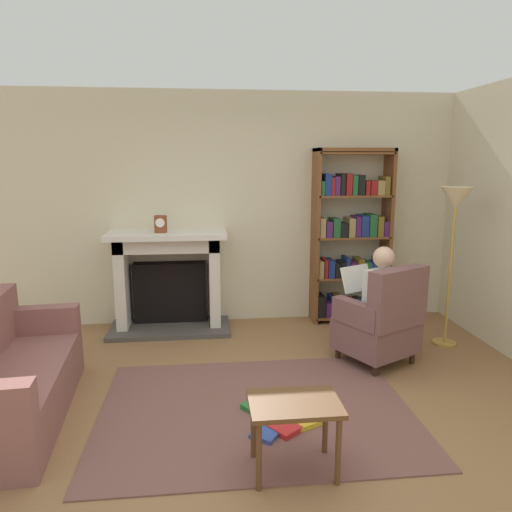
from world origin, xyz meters
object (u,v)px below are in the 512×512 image
object	(u,v)px
bookshelf	(351,239)
armchair_reading	(382,321)
mantel_clock	(161,224)
seated_reader	(373,298)
sofa_floral	(5,380)
fireplace	(169,277)
side_table	(294,413)
floor_lamp	(455,212)

from	to	relation	value
bookshelf	armchair_reading	bearing A→B (deg)	-93.48
mantel_clock	seated_reader	distance (m)	2.40
mantel_clock	sofa_floral	size ratio (longest dim) A/B	0.11
fireplace	side_table	size ratio (longest dim) A/B	2.43
mantel_clock	seated_reader	world-z (taller)	mantel_clock
fireplace	bookshelf	size ratio (longest dim) A/B	0.66
fireplace	seated_reader	size ratio (longest dim) A/B	1.19
mantel_clock	sofa_floral	world-z (taller)	mantel_clock
seated_reader	sofa_floral	xyz separation A→B (m)	(-3.09, -0.78, -0.30)
seated_reader	sofa_floral	distance (m)	3.20
mantel_clock	armchair_reading	xyz separation A→B (m)	(2.13, -1.15, -0.81)
bookshelf	sofa_floral	xyz separation A→B (m)	(-3.22, -1.96, -0.68)
armchair_reading	sofa_floral	size ratio (longest dim) A/B	0.55
mantel_clock	armchair_reading	distance (m)	2.55
armchair_reading	side_table	distance (m)	1.87
fireplace	armchair_reading	bearing A→B (deg)	-31.17
floor_lamp	side_table	bearing A→B (deg)	-136.22
mantel_clock	armchair_reading	bearing A→B (deg)	-28.39
armchair_reading	fireplace	bearing A→B (deg)	-58.91
seated_reader	floor_lamp	xyz separation A→B (m)	(0.91, 0.29, 0.78)
bookshelf	floor_lamp	world-z (taller)	bookshelf
sofa_floral	mantel_clock	bearing A→B (deg)	-33.81
mantel_clock	bookshelf	bearing A→B (deg)	3.51
fireplace	sofa_floral	world-z (taller)	fireplace
fireplace	sofa_floral	size ratio (longest dim) A/B	0.77
armchair_reading	side_table	bearing A→B (deg)	25.49
fireplace	armchair_reading	size ratio (longest dim) A/B	1.40
sofa_floral	floor_lamp	bearing A→B (deg)	-79.80
fireplace	seated_reader	world-z (taller)	seated_reader
floor_lamp	armchair_reading	bearing A→B (deg)	-155.17
mantel_clock	floor_lamp	xyz separation A→B (m)	(2.99, -0.75, 0.17)
seated_reader	side_table	distance (m)	1.94
bookshelf	armchair_reading	size ratio (longest dim) A/B	2.12
fireplace	seated_reader	xyz separation A→B (m)	(2.01, -1.15, 0.02)
mantel_clock	floor_lamp	distance (m)	3.09
mantel_clock	sofa_floral	bearing A→B (deg)	-119.05
seated_reader	armchair_reading	bearing A→B (deg)	90.00
armchair_reading	floor_lamp	bearing A→B (deg)	177.09
fireplace	seated_reader	bearing A→B (deg)	-29.67
armchair_reading	sofa_floral	xyz separation A→B (m)	(-3.14, -0.67, -0.10)
fireplace	side_table	world-z (taller)	fireplace
armchair_reading	side_table	size ratio (longest dim) A/B	1.73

